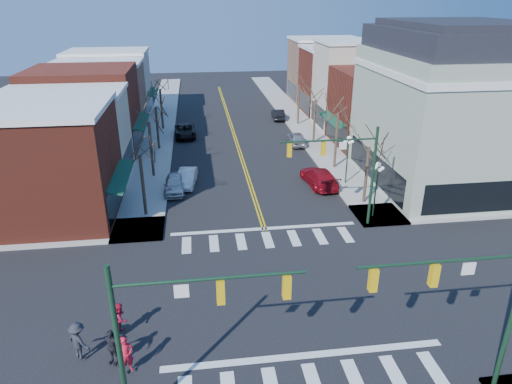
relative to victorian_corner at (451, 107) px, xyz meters
name	(u,v)px	position (x,y,z in m)	size (l,w,h in m)	color
ground	(285,295)	(-16.50, -14.50, -6.66)	(160.00, 160.00, 0.00)	black
sidewalk_left	(151,172)	(-25.25, 5.50, -6.58)	(3.50, 70.00, 0.15)	#9E9B93
sidewalk_right	(335,164)	(-7.75, 5.50, -6.58)	(3.50, 70.00, 0.15)	#9E9B93
bldg_left_brick_a	(39,166)	(-32.00, -2.75, -2.66)	(10.00, 8.50, 8.00)	maroon
bldg_left_stucco_a	(67,138)	(-32.00, 5.00, -2.91)	(10.00, 7.00, 7.50)	beige
bldg_left_brick_b	(85,111)	(-32.00, 13.00, -2.41)	(10.00, 9.00, 8.50)	maroon
bldg_left_tan	(100,98)	(-32.00, 21.25, -2.76)	(10.00, 7.50, 7.80)	#9F7158
bldg_left_stucco_b	(110,85)	(-32.00, 29.00, -2.56)	(10.00, 8.00, 8.20)	beige
bldg_right_brick_a	(383,108)	(-1.00, 11.25, -2.66)	(10.00, 8.50, 8.00)	maroon
bldg_right_stucco	(359,86)	(-1.00, 19.00, -1.66)	(10.00, 7.00, 10.00)	beige
bldg_right_brick_b	(340,81)	(-1.00, 26.50, -2.41)	(10.00, 8.00, 8.50)	maroon
bldg_right_tan	(324,71)	(-1.00, 34.50, -2.16)	(10.00, 8.00, 9.00)	#9F7158
victorian_corner	(451,107)	(0.00, 0.00, 0.00)	(12.25, 14.25, 13.30)	#99A58E
traffic_mast_near_left	(172,323)	(-22.05, -21.90, -1.95)	(6.60, 0.28, 7.20)	#14331E
traffic_mast_near_right	(473,297)	(-10.95, -21.90, -1.95)	(6.60, 0.28, 7.20)	#14331E
traffic_mast_far_right	(348,164)	(-10.95, -7.10, -1.95)	(6.60, 0.28, 7.20)	#14331E
lamppost_corner	(377,180)	(-8.30, -6.00, -3.70)	(0.36, 0.36, 4.33)	#14331E
lamppost_midblock	(348,152)	(-8.30, 0.50, -3.70)	(0.36, 0.36, 4.33)	#14331E
tree_left_a	(143,186)	(-24.90, -3.50, -4.28)	(0.24, 0.24, 4.76)	#382B21
tree_left_b	(151,150)	(-24.90, 4.50, -4.14)	(0.24, 0.24, 5.04)	#382B21
tree_left_c	(157,129)	(-24.90, 12.50, -4.38)	(0.24, 0.24, 4.55)	#382B21
tree_left_d	(162,110)	(-24.90, 20.50, -4.21)	(0.24, 0.24, 4.90)	#382B21
tree_right_a	(366,176)	(-8.10, -3.50, -4.35)	(0.24, 0.24, 4.62)	#382B21
tree_right_b	(336,142)	(-8.10, 4.50, -4.07)	(0.24, 0.24, 5.18)	#382B21
tree_right_c	(314,122)	(-8.10, 12.50, -4.24)	(0.24, 0.24, 4.83)	#382B21
tree_right_d	(298,105)	(-8.10, 20.50, -4.17)	(0.24, 0.24, 4.97)	#382B21
car_left_near	(175,184)	(-22.90, 0.79, -5.96)	(1.65, 4.11, 1.40)	#B8B7BC
car_left_mid	(187,178)	(-21.89, 2.17, -5.99)	(1.41, 4.05, 1.34)	silver
car_left_far	(185,131)	(-22.19, 16.88, -5.97)	(2.30, 4.98, 1.38)	black
car_right_near	(319,177)	(-10.63, 0.60, -5.90)	(2.13, 5.24, 1.52)	maroon
car_right_mid	(296,138)	(-10.10, 12.25, -5.94)	(1.69, 4.20, 1.43)	#ABABB0
car_right_far	(278,114)	(-10.10, 23.52, -5.98)	(1.42, 4.08, 1.34)	black
pedestrian_red_a	(126,355)	(-24.31, -19.14, -5.62)	(0.65, 0.43, 1.78)	red
pedestrian_red_b	(121,318)	(-24.88, -16.61, -5.66)	(0.83, 0.64, 1.70)	#BB1330
pedestrian_dark_a	(112,347)	(-24.99, -18.55, -5.62)	(1.04, 0.43, 1.77)	black
pedestrian_dark_b	(78,341)	(-26.50, -18.01, -5.58)	(1.19, 0.69, 1.85)	black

